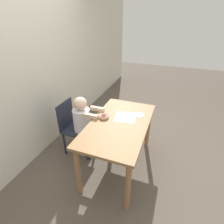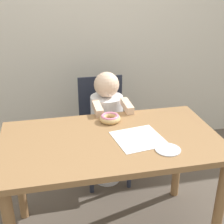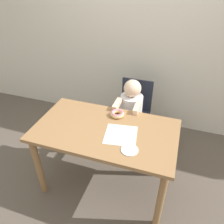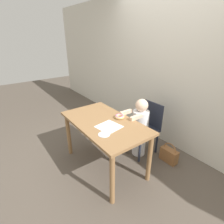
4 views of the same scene
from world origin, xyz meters
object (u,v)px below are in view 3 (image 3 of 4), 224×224
at_px(child_figure, 131,117).
at_px(handbag, 165,136).
at_px(chair, 133,115).
at_px(donut, 117,114).

relative_size(child_figure, handbag, 2.94).
bearing_deg(handbag, child_figure, -150.46).
height_order(chair, donut, chair).
height_order(child_figure, handbag, child_figure).
bearing_deg(child_figure, handbag, 29.54).
bearing_deg(donut, chair, 83.91).
height_order(donut, handbag, donut).
bearing_deg(donut, handbag, 52.02).
distance_m(chair, donut, 0.60).
bearing_deg(handbag, chair, -165.32).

